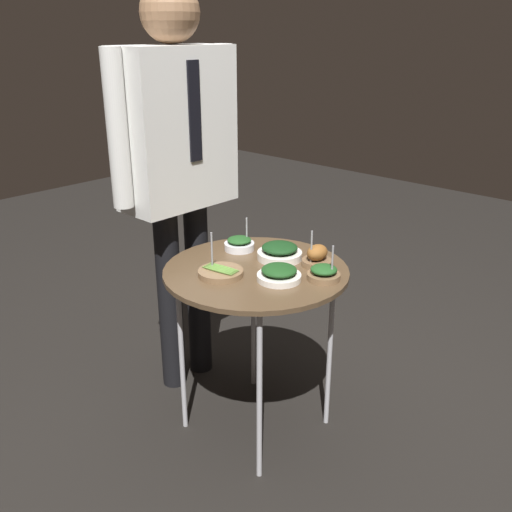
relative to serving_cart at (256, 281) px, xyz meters
The scene contains 9 objects.
ground_plane 0.64m from the serving_cart, ahead, with size 8.00×8.00×0.00m, color black.
serving_cart is the anchor object (origin of this frame).
bowl_roast_back_right 0.24m from the serving_cart, 39.72° to the right, with size 0.11×0.11×0.14m.
bowl_asparagus_front_center 0.15m from the serving_cart, 158.79° to the left, with size 0.16×0.16×0.15m.
bowl_spinach_back_left 0.15m from the serving_cart, ahead, with size 0.17×0.17×0.06m.
bowl_spinach_mid_right 0.22m from the serving_cart, 61.40° to the left, with size 0.12×0.12×0.13m.
bowl_spinach_front_left 0.15m from the serving_cart, 98.61° to the right, with size 0.16×0.16×0.05m.
bowl_spinach_front_right 0.26m from the serving_cart, 69.09° to the right, with size 0.12×0.12×0.13m.
waiter_figure 0.64m from the serving_cart, 84.06° to the left, with size 0.62×0.23×1.67m.
Camera 1 is at (-1.40, -1.30, 1.50)m, focal length 40.00 mm.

